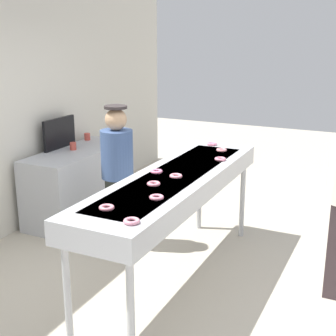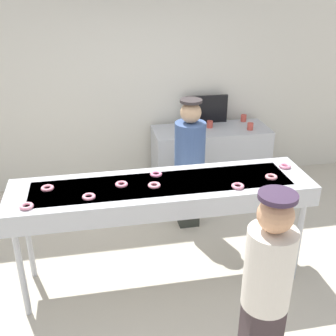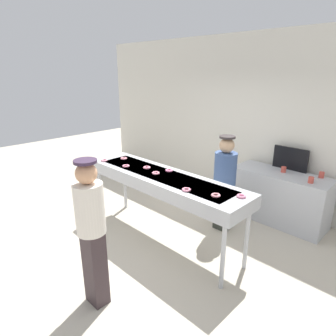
# 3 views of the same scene
# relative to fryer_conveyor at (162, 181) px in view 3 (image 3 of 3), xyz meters

# --- Properties ---
(ground_plane) EXTENTS (16.00, 16.00, 0.00)m
(ground_plane) POSITION_rel_fryer_conveyor_xyz_m (0.00, 0.00, -0.97)
(ground_plane) COLOR beige
(back_wall) EXTENTS (8.00, 0.12, 3.16)m
(back_wall) POSITION_rel_fryer_conveyor_xyz_m (0.00, 2.27, 0.61)
(back_wall) COLOR silver
(back_wall) RESTS_ON ground
(fryer_conveyor) EXTENTS (2.76, 0.69, 1.06)m
(fryer_conveyor) POSITION_rel_fryer_conveyor_xyz_m (0.00, 0.00, 0.00)
(fryer_conveyor) COLOR #B7BABF
(fryer_conveyor) RESTS_ON ground
(strawberry_donut_0) EXTENTS (0.13, 0.13, 0.03)m
(strawberry_donut_0) POSITION_rel_fryer_conveyor_xyz_m (1.01, -0.09, 0.11)
(strawberry_donut_0) COLOR pink
(strawberry_donut_0) RESTS_ON fryer_conveyor
(strawberry_donut_1) EXTENTS (0.12, 0.12, 0.03)m
(strawberry_donut_1) POSITION_rel_fryer_conveyor_xyz_m (-0.66, -0.15, 0.11)
(strawberry_donut_1) COLOR pink
(strawberry_donut_1) RESTS_ON fryer_conveyor
(strawberry_donut_2) EXTENTS (0.16, 0.16, 0.03)m
(strawberry_donut_2) POSITION_rel_fryer_conveyor_xyz_m (-0.37, 0.02, 0.11)
(strawberry_donut_2) COLOR pink
(strawberry_donut_2) RESTS_ON fryer_conveyor
(strawberry_donut_3) EXTENTS (0.16, 0.16, 0.03)m
(strawberry_donut_3) POSITION_rel_fryer_conveyor_xyz_m (1.24, 0.11, 0.11)
(strawberry_donut_3) COLOR pink
(strawberry_donut_3) RESTS_ON fryer_conveyor
(strawberry_donut_4) EXTENTS (0.14, 0.14, 0.03)m
(strawberry_donut_4) POSITION_rel_fryer_conveyor_xyz_m (0.65, -0.21, 0.11)
(strawberry_donut_4) COLOR pink
(strawberry_donut_4) RESTS_ON fryer_conveyor
(strawberry_donut_5) EXTENTS (0.16, 0.16, 0.03)m
(strawberry_donut_5) POSITION_rel_fryer_conveyor_xyz_m (-0.08, -0.05, 0.11)
(strawberry_donut_5) COLOR pink
(strawberry_donut_5) RESTS_ON fryer_conveyor
(strawberry_donut_6) EXTENTS (0.14, 0.14, 0.03)m
(strawberry_donut_6) POSITION_rel_fryer_conveyor_xyz_m (-0.03, 0.17, 0.11)
(strawberry_donut_6) COLOR pink
(strawberry_donut_6) RESTS_ON fryer_conveyor
(strawberry_donut_7) EXTENTS (0.13, 0.13, 0.03)m
(strawberry_donut_7) POSITION_rel_fryer_conveyor_xyz_m (-1.16, -0.22, 0.11)
(strawberry_donut_7) COLOR pink
(strawberry_donut_7) RESTS_ON fryer_conveyor
(strawberry_donut_8) EXTENTS (0.15, 0.15, 0.03)m
(strawberry_donut_8) POSITION_rel_fryer_conveyor_xyz_m (-1.02, 0.07, 0.11)
(strawberry_donut_8) COLOR pink
(strawberry_donut_8) RESTS_ON fryer_conveyor
(worker_baker) EXTENTS (0.35, 0.35, 1.57)m
(worker_baker) POSITION_rel_fryer_conveyor_xyz_m (0.48, 0.91, -0.07)
(worker_baker) COLOR #2D312A
(worker_baker) RESTS_ON ground
(customer_waiting) EXTENTS (0.30, 0.30, 1.68)m
(customer_waiting) POSITION_rel_fryer_conveyor_xyz_m (0.41, -1.43, -0.03)
(customer_waiting) COLOR #392C2F
(customer_waiting) RESTS_ON ground
(prep_counter) EXTENTS (1.57, 0.62, 0.88)m
(prep_counter) POSITION_rel_fryer_conveyor_xyz_m (1.00, 1.82, -0.53)
(prep_counter) COLOR #B7BABF
(prep_counter) RESTS_ON ground
(paper_cup_0) EXTENTS (0.08, 0.08, 0.09)m
(paper_cup_0) POSITION_rel_fryer_conveyor_xyz_m (0.99, 1.87, -0.04)
(paper_cup_0) COLOR #CC4C3F
(paper_cup_0) RESTS_ON prep_counter
(paper_cup_1) EXTENTS (0.08, 0.08, 0.09)m
(paper_cup_1) POSITION_rel_fryer_conveyor_xyz_m (1.54, 2.04, -0.04)
(paper_cup_1) COLOR #CC4C3F
(paper_cup_1) RESTS_ON prep_counter
(paper_cup_2) EXTENTS (0.08, 0.08, 0.09)m
(paper_cup_2) POSITION_rel_fryer_conveyor_xyz_m (1.50, 1.69, -0.04)
(paper_cup_2) COLOR #CC4C3F
(paper_cup_2) RESTS_ON prep_counter
(menu_display) EXTENTS (0.59, 0.04, 0.39)m
(menu_display) POSITION_rel_fryer_conveyor_xyz_m (1.00, 2.08, 0.10)
(menu_display) COLOR black
(menu_display) RESTS_ON prep_counter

